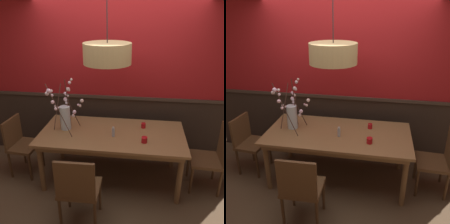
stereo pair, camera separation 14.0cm
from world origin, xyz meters
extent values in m
plane|color=brown|center=(0.00, 0.00, 0.00)|extent=(24.00, 24.00, 0.00)
cube|color=#2D2119|center=(0.00, 0.71, 0.52)|extent=(4.61, 0.12, 1.05)
cube|color=#3E2E24|center=(0.00, 0.70, 1.07)|extent=(4.61, 0.14, 0.05)
cube|color=maroon|center=(0.00, 0.71, 1.93)|extent=(4.61, 0.12, 1.77)
cube|color=olive|center=(0.00, 0.00, 0.75)|extent=(2.02, 0.99, 0.04)
cube|color=brown|center=(0.00, 0.00, 0.70)|extent=(1.91, 0.89, 0.08)
cylinder|color=brown|center=(-0.92, -0.41, 0.37)|extent=(0.07, 0.07, 0.74)
cylinder|color=brown|center=(0.92, -0.41, 0.37)|extent=(0.07, 0.07, 0.74)
cylinder|color=brown|center=(-0.92, 0.41, 0.37)|extent=(0.07, 0.07, 0.74)
cylinder|color=brown|center=(0.92, 0.41, 0.37)|extent=(0.07, 0.07, 0.74)
cube|color=brown|center=(-0.26, -0.84, 0.47)|extent=(0.47, 0.42, 0.04)
cube|color=brown|center=(-0.26, -1.02, 0.72)|extent=(0.44, 0.05, 0.45)
cylinder|color=#492F1A|center=(-0.47, -0.67, 0.22)|extent=(0.04, 0.04, 0.44)
cylinder|color=#492F1A|center=(-0.07, -0.66, 0.22)|extent=(0.04, 0.04, 0.44)
cylinder|color=#492F1A|center=(-0.46, -1.02, 0.22)|extent=(0.04, 0.04, 0.44)
cylinder|color=#492F1A|center=(-0.06, -1.01, 0.22)|extent=(0.04, 0.04, 0.44)
cube|color=brown|center=(1.31, -0.02, 0.45)|extent=(0.45, 0.46, 0.04)
cube|color=brown|center=(1.51, -0.03, 0.72)|extent=(0.06, 0.42, 0.50)
cylinder|color=#492F1A|center=(1.12, -0.20, 0.21)|extent=(0.04, 0.04, 0.42)
cylinder|color=#492F1A|center=(1.14, 0.19, 0.21)|extent=(0.04, 0.04, 0.42)
cylinder|color=#492F1A|center=(1.49, -0.22, 0.21)|extent=(0.04, 0.04, 0.42)
cylinder|color=#492F1A|center=(1.51, 0.17, 0.21)|extent=(0.04, 0.04, 0.42)
cube|color=brown|center=(-1.33, -0.02, 0.46)|extent=(0.43, 0.47, 0.04)
cube|color=brown|center=(-1.51, -0.01, 0.69)|extent=(0.07, 0.42, 0.41)
cylinder|color=#492F1A|center=(-1.15, 0.15, 0.22)|extent=(0.04, 0.04, 0.44)
cylinder|color=#492F1A|center=(-1.19, -0.23, 0.22)|extent=(0.04, 0.04, 0.44)
cylinder|color=#492F1A|center=(-1.48, 0.18, 0.22)|extent=(0.04, 0.04, 0.44)
cylinder|color=#492F1A|center=(-1.51, -0.20, 0.22)|extent=(0.04, 0.04, 0.44)
cube|color=brown|center=(-0.31, 0.81, 0.47)|extent=(0.44, 0.41, 0.04)
cube|color=brown|center=(-0.32, 0.99, 0.70)|extent=(0.40, 0.05, 0.42)
cylinder|color=#492F1A|center=(-0.12, 0.65, 0.22)|extent=(0.04, 0.04, 0.45)
cylinder|color=#492F1A|center=(-0.49, 0.64, 0.22)|extent=(0.04, 0.04, 0.45)
cylinder|color=#492F1A|center=(-0.13, 0.99, 0.22)|extent=(0.04, 0.04, 0.45)
cylinder|color=#492F1A|center=(-0.50, 0.98, 0.22)|extent=(0.04, 0.04, 0.45)
cylinder|color=silver|center=(-0.68, 0.03, 0.94)|extent=(0.15, 0.15, 0.34)
cylinder|color=silver|center=(-0.68, 0.03, 0.81)|extent=(0.13, 0.13, 0.08)
cylinder|color=#472D23|center=(-0.66, 0.07, 1.03)|extent=(0.11, 0.01, 0.50)
sphere|color=#FFCDE4|center=(-0.66, 0.10, 1.27)|extent=(0.03, 0.03, 0.03)
sphere|color=#FFC8DD|center=(-0.68, 0.11, 1.20)|extent=(0.06, 0.06, 0.06)
sphere|color=#F7CBE8|center=(-0.68, 0.12, 1.28)|extent=(0.04, 0.04, 0.04)
sphere|color=white|center=(-0.66, 0.08, 1.16)|extent=(0.04, 0.04, 0.04)
sphere|color=#FDC4D4|center=(-0.67, 0.11, 1.20)|extent=(0.05, 0.05, 0.05)
cylinder|color=#472D23|center=(-0.53, 0.02, 1.01)|extent=(0.08, 0.26, 0.46)
sphere|color=#FFCBE6|center=(-0.53, 0.00, 1.06)|extent=(0.05, 0.05, 0.05)
sphere|color=silver|center=(-0.44, 0.01, 1.15)|extent=(0.04, 0.04, 0.04)
sphere|color=#FCD9D2|center=(-0.41, -0.02, 1.24)|extent=(0.05, 0.05, 0.05)
sphere|color=#FFC9E7|center=(-0.47, -0.01, 1.17)|extent=(0.03, 0.03, 0.03)
sphere|color=#F9D7D5|center=(-0.56, 0.04, 0.98)|extent=(0.05, 0.05, 0.05)
cylinder|color=#472D23|center=(-0.80, 0.08, 1.09)|extent=(0.08, 0.25, 0.63)
sphere|color=#FFD0DE|center=(-0.86, 0.07, 1.26)|extent=(0.04, 0.04, 0.04)
sphere|color=#FBD4D4|center=(-0.87, 0.09, 1.32)|extent=(0.04, 0.04, 0.04)
sphere|color=#FFD6D5|center=(-0.83, 0.08, 1.09)|extent=(0.04, 0.04, 0.04)
sphere|color=#FCCBD1|center=(-0.79, 0.09, 1.07)|extent=(0.03, 0.03, 0.03)
cylinder|color=#472D23|center=(-0.64, 0.07, 1.15)|extent=(0.02, 0.16, 0.74)
sphere|color=silver|center=(-0.63, 0.07, 1.26)|extent=(0.03, 0.03, 0.03)
sphere|color=#FEC6D1|center=(-0.61, 0.07, 1.35)|extent=(0.04, 0.04, 0.04)
sphere|color=#FBD7D1|center=(-0.57, 0.10, 1.49)|extent=(0.04, 0.04, 0.04)
sphere|color=white|center=(-0.66, 0.09, 1.19)|extent=(0.05, 0.05, 0.05)
sphere|color=white|center=(-0.62, 0.08, 1.36)|extent=(0.05, 0.05, 0.05)
sphere|color=#F7C6D3|center=(-0.60, 0.09, 1.45)|extent=(0.05, 0.05, 0.05)
cylinder|color=#472D23|center=(-0.69, -0.16, 1.13)|extent=(0.36, 0.11, 0.71)
sphere|color=#FFD2E1|center=(-0.73, -0.17, 1.16)|extent=(0.04, 0.04, 0.04)
sphere|color=white|center=(-0.77, -0.30, 1.42)|extent=(0.05, 0.05, 0.05)
sphere|color=#FFC8D9|center=(-0.73, -0.25, 1.29)|extent=(0.05, 0.05, 0.05)
sphere|color=#FFC5E6|center=(-0.73, -0.33, 1.46)|extent=(0.05, 0.05, 0.05)
cylinder|color=red|center=(0.45, -0.22, 0.81)|extent=(0.07, 0.07, 0.08)
torus|color=red|center=(0.45, -0.22, 0.85)|extent=(0.08, 0.08, 0.01)
cylinder|color=silver|center=(0.45, -0.22, 0.80)|extent=(0.05, 0.05, 0.04)
cylinder|color=red|center=(0.43, 0.21, 0.81)|extent=(0.06, 0.06, 0.08)
torus|color=red|center=(0.43, 0.21, 0.84)|extent=(0.07, 0.07, 0.01)
cylinder|color=silver|center=(0.43, 0.21, 0.80)|extent=(0.04, 0.04, 0.04)
cylinder|color=#ADADB2|center=(0.03, -0.10, 0.83)|extent=(0.04, 0.04, 0.12)
cylinder|color=beige|center=(0.03, -0.10, 0.90)|extent=(0.03, 0.03, 0.02)
cylinder|color=tan|center=(-0.06, -0.02, 1.87)|extent=(0.60, 0.60, 0.25)
sphere|color=#F9EAB7|center=(-0.06, -0.02, 1.84)|extent=(0.14, 0.14, 0.14)
cylinder|color=black|center=(-0.06, -0.02, 2.41)|extent=(0.01, 0.01, 0.82)
camera|label=1|loc=(0.41, -3.01, 2.38)|focal=39.01mm
camera|label=2|loc=(0.55, -2.99, 2.38)|focal=39.01mm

